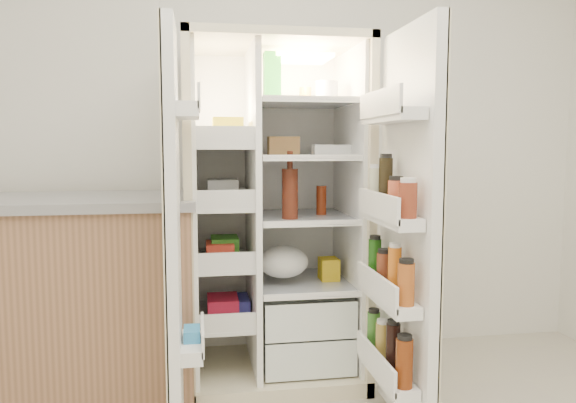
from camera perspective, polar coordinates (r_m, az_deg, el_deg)
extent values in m
cube|color=white|center=(3.28, -2.36, 7.45)|extent=(4.00, 0.02, 2.70)
cube|color=beige|center=(3.23, -2.33, -0.53)|extent=(0.92, 0.04, 1.80)
cube|color=beige|center=(2.88, -10.25, -1.40)|extent=(0.04, 0.70, 1.80)
cube|color=beige|center=(2.99, 6.84, -1.06)|extent=(0.04, 0.70, 1.80)
cube|color=beige|center=(2.93, -1.58, 16.12)|extent=(0.92, 0.70, 0.04)
cube|color=beige|center=(3.13, -1.49, -17.09)|extent=(0.92, 0.70, 0.08)
cube|color=white|center=(3.19, -2.27, -0.23)|extent=(0.84, 0.02, 1.68)
cube|color=white|center=(2.87, -9.66, -0.99)|extent=(0.02, 0.62, 1.68)
cube|color=white|center=(2.98, 6.29, -0.69)|extent=(0.02, 0.62, 1.68)
cube|color=white|center=(2.89, -3.70, -0.89)|extent=(0.03, 0.62, 1.68)
cube|color=white|center=(3.08, 1.51, -14.56)|extent=(0.47, 0.52, 0.19)
cube|color=white|center=(3.01, 1.52, -10.99)|extent=(0.47, 0.52, 0.19)
cube|color=#FFD18C|center=(2.99, 1.33, 14.73)|extent=(0.30, 0.30, 0.02)
cube|color=silver|center=(3.00, -6.64, -11.83)|extent=(0.28, 0.58, 0.02)
cube|color=silver|center=(2.92, -6.71, -6.21)|extent=(0.28, 0.58, 0.02)
cube|color=silver|center=(2.87, -6.78, -0.35)|extent=(0.28, 0.58, 0.02)
cube|color=silver|center=(2.86, -6.85, 5.65)|extent=(0.28, 0.58, 0.02)
cube|color=silver|center=(3.00, 1.46, -8.41)|extent=(0.49, 0.58, 0.01)
cube|color=silver|center=(2.93, 1.48, -1.57)|extent=(0.49, 0.58, 0.01)
cube|color=silver|center=(2.91, 1.49, 4.70)|extent=(0.49, 0.58, 0.02)
cube|color=silver|center=(2.91, 1.51, 10.22)|extent=(0.49, 0.58, 0.02)
cube|color=#E21F43|center=(2.98, -6.65, -10.73)|extent=(0.16, 0.20, 0.10)
cube|color=#327F22|center=(2.91, -6.72, -4.86)|extent=(0.14, 0.18, 0.12)
cube|color=white|center=(2.87, -6.79, 0.55)|extent=(0.20, 0.22, 0.07)
cube|color=yellow|center=(2.86, -6.87, 7.25)|extent=(0.15, 0.16, 0.14)
cube|color=#313394|center=(2.98, -6.65, -10.83)|extent=(0.18, 0.20, 0.09)
cube|color=red|center=(2.91, -6.72, -5.06)|extent=(0.14, 0.18, 0.10)
cube|color=silver|center=(2.87, -6.80, 1.04)|extent=(0.16, 0.16, 0.12)
sphere|color=orange|center=(3.01, -0.63, -16.29)|extent=(0.07, 0.07, 0.07)
sphere|color=orange|center=(3.06, 0.99, -15.91)|extent=(0.07, 0.07, 0.07)
sphere|color=orange|center=(3.04, 3.06, -16.05)|extent=(0.07, 0.07, 0.07)
sphere|color=orange|center=(3.14, -0.10, -15.29)|extent=(0.07, 0.07, 0.07)
sphere|color=orange|center=(3.14, 1.83, -15.31)|extent=(0.07, 0.07, 0.07)
sphere|color=orange|center=(3.12, 3.85, -15.43)|extent=(0.07, 0.07, 0.07)
sphere|color=orange|center=(3.08, -1.44, -15.77)|extent=(0.07, 0.07, 0.07)
ellipsoid|color=#3F6822|center=(3.03, 1.45, -10.61)|extent=(0.26, 0.24, 0.11)
cylinder|color=#4E1D10|center=(2.76, 0.20, 0.81)|extent=(0.08, 0.08, 0.26)
cylinder|color=maroon|center=(2.95, 3.50, 0.15)|extent=(0.05, 0.05, 0.16)
cube|color=green|center=(2.86, -1.68, 12.92)|extent=(0.08, 0.08, 0.25)
cylinder|color=silver|center=(2.91, 4.07, 11.40)|extent=(0.12, 0.12, 0.11)
cylinder|color=#A78526|center=(2.97, 1.82, 11.06)|extent=(0.06, 0.06, 0.08)
cube|color=white|center=(2.90, 4.80, 5.38)|extent=(0.22, 0.09, 0.06)
cube|color=olive|center=(2.90, -0.48, 5.83)|extent=(0.16, 0.09, 0.10)
ellipsoid|color=silver|center=(2.90, -0.49, -7.01)|extent=(0.26, 0.24, 0.17)
cube|color=gold|center=(3.01, 4.28, -7.04)|extent=(0.10, 0.12, 0.12)
cube|color=white|center=(2.33, -11.92, -3.09)|extent=(0.05, 0.40, 1.72)
cube|color=beige|center=(2.33, -12.54, -3.10)|extent=(0.01, 0.40, 1.72)
cube|color=white|center=(2.46, -9.98, -14.67)|extent=(0.09, 0.32, 0.06)
cube|color=white|center=(2.31, -10.42, 9.30)|extent=(0.09, 0.32, 0.06)
cube|color=#338CCC|center=(2.45, -10.00, -14.01)|extent=(0.07, 0.12, 0.10)
cube|color=white|center=(2.41, 12.47, -2.81)|extent=(0.05, 0.58, 1.72)
cube|color=beige|center=(2.42, 13.02, -2.79)|extent=(0.01, 0.58, 1.72)
cube|color=white|center=(2.56, 10.29, -17.21)|extent=(0.11, 0.50, 0.05)
cube|color=white|center=(2.45, 10.43, -9.85)|extent=(0.11, 0.50, 0.05)
cube|color=white|center=(2.38, 10.59, -1.69)|extent=(0.11, 0.50, 0.05)
cube|color=white|center=(2.36, 10.79, 8.72)|extent=(0.11, 0.50, 0.05)
cylinder|color=#69280B|center=(2.34, 12.06, -16.20)|extent=(0.07, 0.07, 0.20)
cylinder|color=black|center=(2.45, 10.92, -14.90)|extent=(0.06, 0.06, 0.22)
cylinder|color=#A88838|center=(2.57, 9.87, -14.34)|extent=(0.06, 0.06, 0.18)
cylinder|color=#387627|center=(2.68, 8.94, -13.33)|extent=(0.06, 0.06, 0.19)
cylinder|color=#A64F1B|center=(2.24, 12.24, -8.45)|extent=(0.07, 0.07, 0.17)
cylinder|color=orange|center=(2.35, 11.08, -7.23)|extent=(0.06, 0.06, 0.21)
cylinder|color=brown|center=(2.47, 10.01, -7.15)|extent=(0.07, 0.07, 0.16)
cylinder|color=#1B5012|center=(2.59, 9.06, -6.09)|extent=(0.06, 0.06, 0.20)
cylinder|color=maroon|center=(2.18, 12.43, 0.12)|extent=(0.07, 0.07, 0.14)
cylinder|color=#BD4E30|center=(2.30, 11.23, 0.44)|extent=(0.07, 0.07, 0.14)
cylinder|color=black|center=(2.42, 10.17, 1.78)|extent=(0.06, 0.06, 0.23)
cylinder|color=beige|center=(2.54, 9.18, 1.43)|extent=(0.06, 0.06, 0.18)
cube|color=#96694B|center=(2.98, -23.11, -9.71)|extent=(1.35, 0.70, 0.96)
cube|color=gray|center=(2.89, -23.51, -0.02)|extent=(1.39, 0.74, 0.04)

